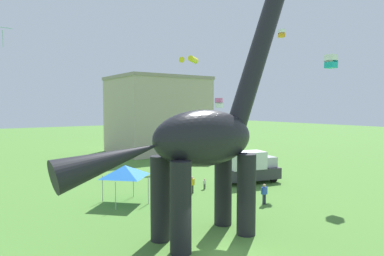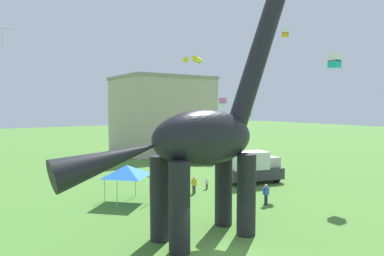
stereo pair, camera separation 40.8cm
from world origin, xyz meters
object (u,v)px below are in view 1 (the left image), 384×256
(festival_canopy_tent, at_px, (125,171))
(kite_near_low, at_px, (238,115))
(kite_high_right, at_px, (2,28))
(kite_near_high, at_px, (219,103))
(person_far_spectator, at_px, (264,192))
(person_near_flyer, at_px, (192,183))
(parked_box_truck, at_px, (251,167))
(kite_far_right, at_px, (331,61))
(kite_mid_right, at_px, (191,60))
(kite_apex, at_px, (282,33))
(person_strolling_adult, at_px, (205,183))
(dinosaur_sculpture, at_px, (203,138))

(festival_canopy_tent, relative_size, kite_near_low, 1.36)
(kite_high_right, height_order, kite_near_high, kite_high_right)
(person_far_spectator, xyz_separation_m, kite_high_right, (-17.76, -1.15, 10.10))
(person_near_flyer, bearing_deg, parked_box_truck, -83.60)
(kite_high_right, bearing_deg, parked_box_truck, 17.87)
(kite_far_right, bearing_deg, kite_mid_right, 94.37)
(person_near_flyer, distance_m, kite_far_right, 16.62)
(kite_apex, relative_size, kite_far_right, 0.70)
(festival_canopy_tent, distance_m, kite_near_high, 25.43)
(person_near_flyer, bearing_deg, festival_canopy_tent, 90.08)
(person_far_spectator, bearing_deg, person_strolling_adult, 173.35)
(parked_box_truck, xyz_separation_m, kite_mid_right, (2.51, 14.18, 12.26))
(kite_near_low, distance_m, kite_near_high, 4.59)
(person_far_spectator, distance_m, kite_mid_right, 24.99)
(person_near_flyer, height_order, kite_near_low, kite_near_low)
(parked_box_truck, relative_size, kite_high_right, 6.55)
(kite_mid_right, height_order, kite_far_right, kite_mid_right)
(person_near_flyer, distance_m, kite_near_low, 18.49)
(person_strolling_adult, xyz_separation_m, person_far_spectator, (0.81, -6.66, 0.39))
(person_strolling_adult, xyz_separation_m, kite_near_high, (12.80, 13.65, 7.53))
(dinosaur_sculpture, xyz_separation_m, kite_far_right, (16.47, 2.84, 5.87))
(parked_box_truck, xyz_separation_m, kite_high_right, (-22.24, -7.17, 9.43))
(kite_near_low, bearing_deg, parked_box_truck, -126.20)
(parked_box_truck, relative_size, kite_apex, 7.06)
(person_far_spectator, distance_m, kite_high_right, 20.46)
(kite_mid_right, bearing_deg, kite_high_right, -139.23)
(parked_box_truck, height_order, kite_near_high, kite_near_high)
(person_strolling_adult, xyz_separation_m, kite_near_low, (12.61, 9.34, 5.93))
(dinosaur_sculpture, height_order, festival_canopy_tent, dinosaur_sculpture)
(parked_box_truck, height_order, kite_mid_right, kite_mid_right)
(kite_near_low, bearing_deg, kite_high_right, -149.87)
(person_far_spectator, bearing_deg, dinosaur_sculpture, -84.77)
(person_near_flyer, height_order, kite_near_high, kite_near_high)
(kite_high_right, height_order, kite_far_right, kite_far_right)
(kite_far_right, bearing_deg, kite_apex, 81.11)
(person_near_flyer, bearing_deg, kite_apex, -79.98)
(person_strolling_adult, bearing_deg, kite_far_right, 56.98)
(person_strolling_adult, height_order, person_far_spectator, person_far_spectator)
(person_near_flyer, height_order, person_far_spectator, person_far_spectator)
(dinosaur_sculpture, distance_m, parked_box_truck, 15.74)
(parked_box_truck, bearing_deg, dinosaur_sculpture, -130.92)
(person_near_flyer, height_order, festival_canopy_tent, festival_canopy_tent)
(dinosaur_sculpture, bearing_deg, person_near_flyer, 68.48)
(dinosaur_sculpture, bearing_deg, kite_near_low, 53.04)
(festival_canopy_tent, height_order, kite_near_high, kite_near_high)
(kite_near_high, bearing_deg, kite_far_right, -99.72)
(person_far_spectator, distance_m, kite_apex, 18.64)
(person_near_flyer, bearing_deg, kite_near_low, -49.25)
(parked_box_truck, relative_size, kite_mid_right, 2.07)
(person_far_spectator, bearing_deg, person_near_flyer, -169.30)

